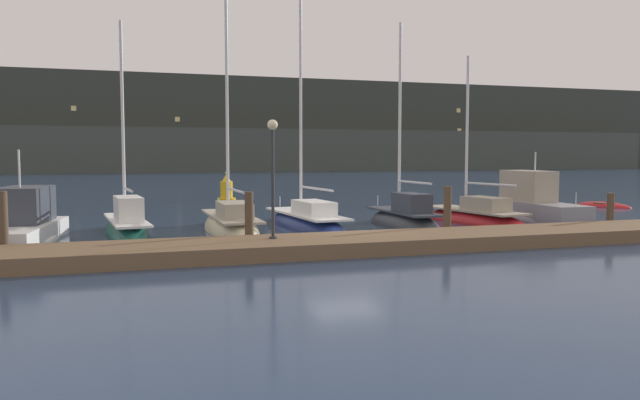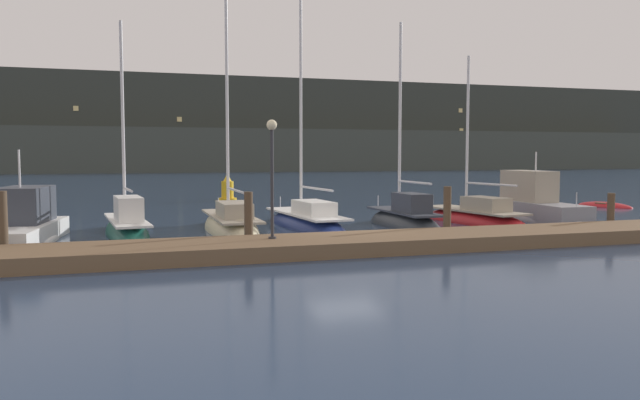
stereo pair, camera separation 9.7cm
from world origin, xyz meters
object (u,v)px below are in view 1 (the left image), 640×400
object	(u,v)px
motorboat_berth_7	(534,211)
dock_lamppost	(273,158)
sailboat_berth_2	(127,231)
sailboat_berth_3	(231,229)
sailboat_berth_4	(306,224)
sailboat_berth_6	(474,220)
sailboat_berth_5	(404,223)
rowboat_adrift	(603,207)
channel_buoy	(226,190)
motorboat_berth_1	(21,233)

from	to	relation	value
motorboat_berth_7	dock_lamppost	distance (m)	15.11
sailboat_berth_2	sailboat_berth_3	world-z (taller)	sailboat_berth_3
sailboat_berth_3	sailboat_berth_4	xyz separation A→B (m)	(3.23, 0.52, 0.02)
sailboat_berth_3	sailboat_berth_6	size ratio (longest dim) A/B	1.43
sailboat_berth_5	rowboat_adrift	xyz separation A→B (m)	(15.30, 5.77, -0.15)
rowboat_adrift	channel_buoy	bearing A→B (deg)	150.31
sailboat_berth_2	motorboat_berth_7	size ratio (longest dim) A/B	1.31
sailboat_berth_5	channel_buoy	size ratio (longest dim) A/B	4.85
motorboat_berth_7	rowboat_adrift	distance (m)	9.68
channel_buoy	sailboat_berth_5	bearing A→B (deg)	-74.85
sailboat_berth_3	channel_buoy	bearing A→B (deg)	81.52
sailboat_berth_2	dock_lamppost	bearing A→B (deg)	-53.89
sailboat_berth_6	sailboat_berth_4	bearing A→B (deg)	174.97
sailboat_berth_2	sailboat_berth_4	bearing A→B (deg)	3.72
channel_buoy	dock_lamppost	xyz separation A→B (m)	(-2.10, -22.13, 2.20)
sailboat_berth_4	dock_lamppost	bearing A→B (deg)	-114.80
sailboat_berth_6	rowboat_adrift	size ratio (longest dim) A/B	2.26
sailboat_berth_4	sailboat_berth_6	bearing A→B (deg)	-5.03
motorboat_berth_1	sailboat_berth_3	xyz separation A→B (m)	(7.32, 0.99, -0.22)
dock_lamppost	rowboat_adrift	size ratio (longest dim) A/B	1.03
sailboat_berth_3	dock_lamppost	world-z (taller)	sailboat_berth_3
sailboat_berth_2	channel_buoy	distance (m)	17.53
motorboat_berth_1	dock_lamppost	world-z (taller)	dock_lamppost
sailboat_berth_4	sailboat_berth_2	bearing A→B (deg)	-176.28
dock_lamppost	motorboat_berth_7	bearing A→B (deg)	23.15
dock_lamppost	rowboat_adrift	xyz separation A→B (m)	(22.05, 10.76, -2.89)
sailboat_berth_3	dock_lamppost	size ratio (longest dim) A/B	3.14
motorboat_berth_7	dock_lamppost	size ratio (longest dim) A/B	1.83
sailboat_berth_2	rowboat_adrift	xyz separation A→B (m)	(26.27, 4.97, -0.17)
dock_lamppost	motorboat_berth_1	bearing A→B (deg)	148.20
sailboat_berth_2	sailboat_berth_4	xyz separation A→B (m)	(7.12, 0.46, -0.04)
rowboat_adrift	sailboat_berth_6	bearing A→B (deg)	-156.07
sailboat_berth_3	motorboat_berth_7	bearing A→B (deg)	0.49
sailboat_berth_6	dock_lamppost	size ratio (longest dim) A/B	2.20
sailboat_berth_4	rowboat_adrift	world-z (taller)	sailboat_berth_4
motorboat_berth_1	sailboat_berth_3	size ratio (longest dim) A/B	0.56
motorboat_berth_7	rowboat_adrift	size ratio (longest dim) A/B	1.88
sailboat_berth_4	rowboat_adrift	xyz separation A→B (m)	(19.16, 4.51, -0.13)
sailboat_berth_4	rowboat_adrift	bearing A→B (deg)	13.24
rowboat_adrift	sailboat_berth_4	bearing A→B (deg)	-166.76
dock_lamppost	sailboat_berth_6	bearing A→B (deg)	28.28
motorboat_berth_1	rowboat_adrift	bearing A→B (deg)	11.44
sailboat_berth_6	channel_buoy	xyz separation A→B (m)	(-8.30, 16.54, 0.57)
sailboat_berth_2	motorboat_berth_7	xyz separation A→B (m)	(17.93, 0.07, 0.24)
sailboat_berth_2	sailboat_berth_6	distance (m)	14.63
motorboat_berth_1	rowboat_adrift	size ratio (longest dim) A/B	1.80
sailboat_berth_4	sailboat_berth_5	bearing A→B (deg)	-18.11
sailboat_berth_2	dock_lamppost	size ratio (longest dim) A/B	2.40
sailboat_berth_6	channel_buoy	size ratio (longest dim) A/B	4.21
sailboat_berth_5	motorboat_berth_1	bearing A→B (deg)	-179.02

